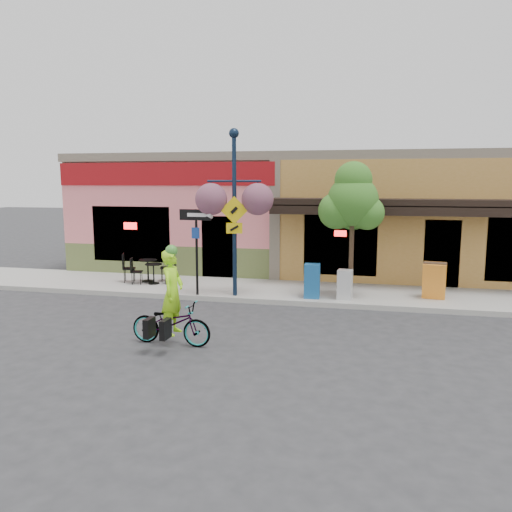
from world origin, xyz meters
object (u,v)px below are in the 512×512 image
at_px(bicycle, 171,323).
at_px(street_tree, 352,229).
at_px(cyclist_rider, 173,304).
at_px(newspaper_box_blue, 312,281).
at_px(building, 317,212).
at_px(newspaper_box_grey, 345,285).
at_px(lamp_post, 234,214).
at_px(one_way_sign, 197,252).

distance_m(bicycle, street_tree, 6.22).
xyz_separation_m(cyclist_rider, newspaper_box_blue, (2.52, 4.40, -0.27)).
distance_m(building, newspaper_box_grey, 6.86).
xyz_separation_m(building, newspaper_box_grey, (1.48, -6.49, -1.67)).
height_order(lamp_post, one_way_sign, lamp_post).
distance_m(cyclist_rider, one_way_sign, 4.17).
bearing_deg(building, bicycle, -100.50).
distance_m(lamp_post, one_way_sign, 1.61).
height_order(one_way_sign, newspaper_box_grey, one_way_sign).
height_order(bicycle, newspaper_box_grey, newspaper_box_grey).
distance_m(one_way_sign, newspaper_box_grey, 4.41).
height_order(cyclist_rider, newspaper_box_grey, cyclist_rider).
distance_m(cyclist_rider, lamp_post, 4.53).
relative_size(lamp_post, street_tree, 1.22).
bearing_deg(lamp_post, cyclist_rider, -105.17).
height_order(bicycle, cyclist_rider, cyclist_rider).
bearing_deg(newspaper_box_blue, building, 92.06).
relative_size(bicycle, newspaper_box_blue, 1.83).
xyz_separation_m(one_way_sign, newspaper_box_grey, (4.32, 0.36, -0.84)).
bearing_deg(cyclist_rider, newspaper_box_blue, -26.96).
relative_size(one_way_sign, newspaper_box_blue, 2.57).
bearing_deg(newspaper_box_grey, bicycle, -121.74).
bearing_deg(street_tree, lamp_post, -170.72).
bearing_deg(one_way_sign, bicycle, -75.74).
bearing_deg(newspaper_box_blue, cyclist_rider, -122.51).
height_order(newspaper_box_grey, street_tree, street_tree).
bearing_deg(bicycle, street_tree, -34.70).
relative_size(building, cyclist_rider, 9.96).
height_order(cyclist_rider, street_tree, street_tree).
height_order(one_way_sign, street_tree, street_tree).
distance_m(newspaper_box_blue, street_tree, 1.87).
bearing_deg(bicycle, one_way_sign, 14.15).
bearing_deg(cyclist_rider, street_tree, -34.32).
bearing_deg(one_way_sign, lamp_post, 10.97).
distance_m(cyclist_rider, newspaper_box_blue, 5.08).
bearing_deg(building, cyclist_rider, -100.25).
bearing_deg(street_tree, building, 104.85).
distance_m(lamp_post, street_tree, 3.42).
bearing_deg(cyclist_rider, newspaper_box_grey, -35.23).
bearing_deg(street_tree, cyclist_rider, -127.13).
bearing_deg(newspaper_box_grey, one_way_sign, -168.48).
relative_size(bicycle, street_tree, 0.46).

